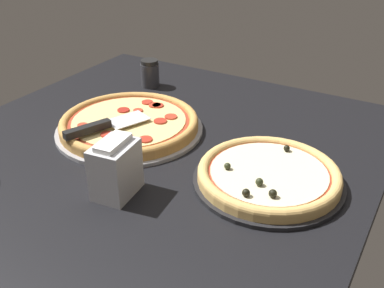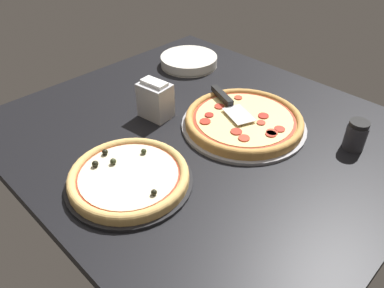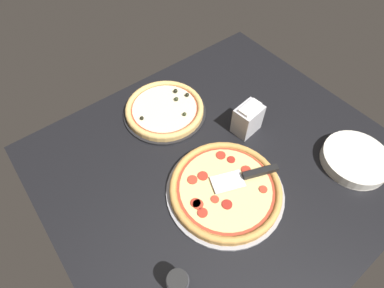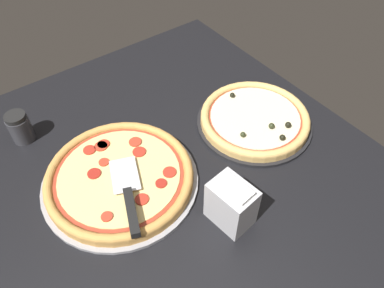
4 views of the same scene
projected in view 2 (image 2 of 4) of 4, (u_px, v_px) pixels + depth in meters
The scene contains 9 objects.
ground_plane at pixel (203, 134), 123.17cm from camera, with size 125.26×112.37×3.60cm, color black.
pizza_pan_front at pixel (243, 125), 123.47cm from camera, with size 40.97×40.97×1.00cm, color #939399.
pizza_front at pixel (244, 120), 122.17cm from camera, with size 38.51×38.51×3.22cm.
pizza_pan_back at pixel (130, 182), 101.58cm from camera, with size 34.66×34.66×1.00cm, color black.
pizza_back at pixel (129, 176), 100.40cm from camera, with size 32.58×32.58×4.01cm.
serving_spatula at pixel (226, 100), 127.81cm from camera, with size 23.78×12.91×2.00cm.
plate_stack at pixel (189, 61), 159.79cm from camera, with size 24.08×24.08×4.20cm.
parmesan_shaker at pixel (356, 135), 111.96cm from camera, with size 6.34×6.34×9.32cm.
napkin_holder at pixel (155, 100), 125.14cm from camera, with size 11.30×8.87×13.31cm.
Camera 2 is at (-68.00, 73.79, 69.79)cm, focal length 35.00 mm.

